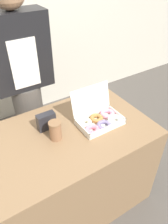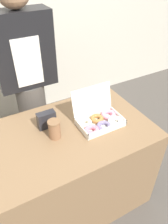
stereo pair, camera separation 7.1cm
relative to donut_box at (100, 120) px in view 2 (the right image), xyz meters
The scene contains 7 objects.
ground_plane 0.84m from the donut_box, behind, with size 14.00×14.00×0.00m, color #4C4742.
wall_back 1.59m from the donut_box, 99.79° to the left, with size 10.00×0.05×2.60m.
table 0.49m from the donut_box, behind, with size 1.19×0.73×0.76m.
donut_box is the anchor object (origin of this frame).
coffee_cup 0.33m from the donut_box, behind, with size 0.08×0.08×0.13m.
napkin_holder 0.37m from the donut_box, 156.24° to the left, with size 0.12×0.06×0.12m.
person_customer 0.69m from the donut_box, 117.10° to the left, with size 0.44×0.24×1.67m.
Camera 2 is at (-0.41, -1.01, 1.75)m, focal length 35.00 mm.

